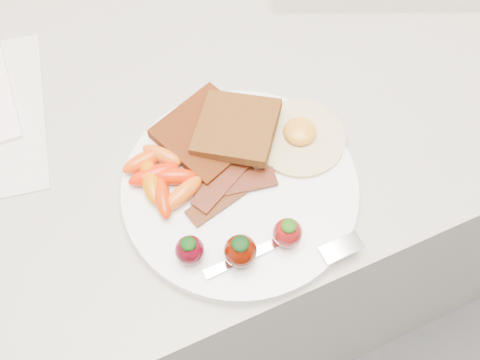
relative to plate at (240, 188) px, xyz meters
name	(u,v)px	position (x,y,z in m)	size (l,w,h in m)	color
counter	(208,231)	(0.00, 0.16, -0.46)	(2.00, 0.60, 0.90)	gray
plate	(240,188)	(0.00, 0.00, 0.00)	(0.27, 0.27, 0.02)	white
toast_lower	(209,133)	(-0.01, 0.07, 0.02)	(0.10, 0.10, 0.01)	black
toast_upper	(236,127)	(0.02, 0.06, 0.03)	(0.09, 0.09, 0.01)	#451C06
fried_egg	(299,136)	(0.09, 0.03, 0.01)	(0.12, 0.12, 0.02)	#F2EEB6
bacon_strips	(228,187)	(-0.01, 0.00, 0.01)	(0.11, 0.07, 0.01)	black
baby_carrots	(161,177)	(-0.08, 0.04, 0.02)	(0.08, 0.11, 0.02)	red
strawberries	(240,245)	(-0.03, -0.07, 0.03)	(0.13, 0.06, 0.04)	#47040F
fork	(293,251)	(0.02, -0.10, 0.01)	(0.17, 0.05, 0.00)	silver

